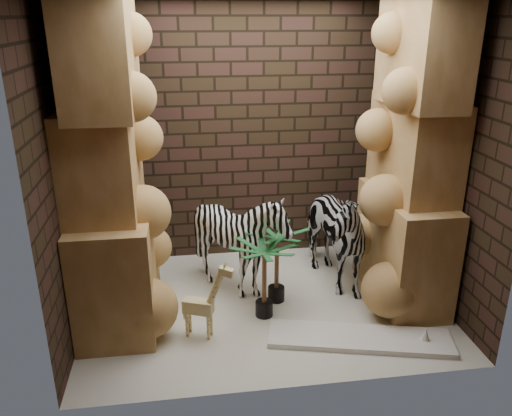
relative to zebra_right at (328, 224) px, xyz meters
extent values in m
plane|color=beige|center=(-0.73, -0.37, -0.69)|extent=(3.50, 3.50, 0.00)
plane|color=black|center=(-0.73, 0.88, 0.81)|extent=(3.50, 0.00, 3.50)
plane|color=black|center=(-0.73, -1.62, 0.81)|extent=(3.50, 0.00, 3.50)
plane|color=black|center=(-2.48, -0.37, 0.81)|extent=(0.00, 3.00, 3.00)
plane|color=black|center=(1.02, -0.37, 0.81)|extent=(0.00, 3.00, 3.00)
imported|color=white|center=(0.00, 0.00, 0.00)|extent=(0.85, 1.27, 1.38)
imported|color=white|center=(-0.94, -0.08, -0.16)|extent=(1.00, 1.21, 1.06)
cube|color=white|center=(0.02, -1.11, -0.66)|extent=(1.68, 0.79, 0.05)
camera|label=1|loc=(-1.47, -4.84, 2.08)|focal=36.09mm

